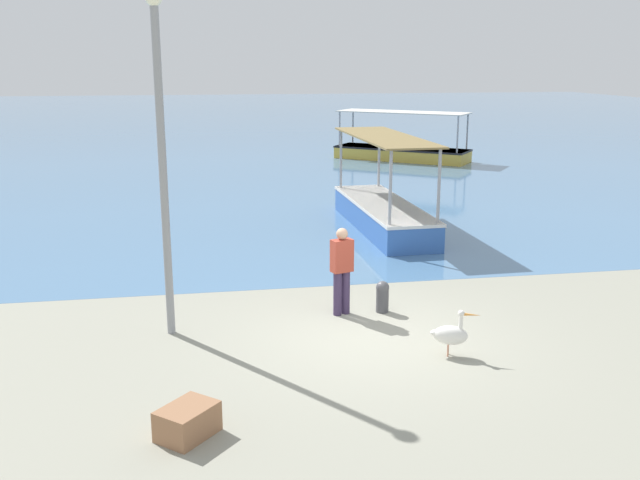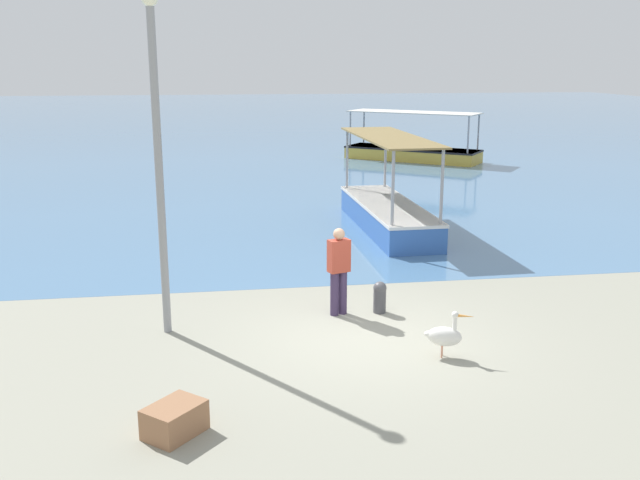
{
  "view_description": "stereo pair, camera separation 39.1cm",
  "coord_description": "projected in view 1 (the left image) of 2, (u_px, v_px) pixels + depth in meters",
  "views": [
    {
      "loc": [
        -2.88,
        -11.36,
        4.71
      ],
      "look_at": [
        -0.29,
        3.5,
        0.91
      ],
      "focal_mm": 40.0,
      "sensor_mm": 36.0,
      "label": 1
    },
    {
      "loc": [
        -2.49,
        -11.42,
        4.71
      ],
      "look_at": [
        -0.29,
        3.5,
        0.91
      ],
      "focal_mm": 40.0,
      "sensor_mm": 36.0,
      "label": 2
    }
  ],
  "objects": [
    {
      "name": "fishing_boat_near_right",
      "position": [
        402.0,
        150.0,
        34.58
      ],
      "size": [
        6.29,
        5.4,
        2.33
      ],
      "color": "gold",
      "rests_on": "harbor_water"
    },
    {
      "name": "pelican",
      "position": [
        451.0,
        334.0,
        11.62
      ],
      "size": [
        0.78,
        0.47,
        0.8
      ],
      "color": "#E0997A",
      "rests_on": "ground"
    },
    {
      "name": "harbor_water",
      "position": [
        230.0,
        120.0,
        58.33
      ],
      "size": [
        110.0,
        90.0,
        0.0
      ],
      "primitive_type": "cube",
      "color": "teal",
      "rests_on": "ground"
    },
    {
      "name": "ground",
      "position": [
        370.0,
        337.0,
        12.48
      ],
      "size": [
        120.0,
        120.0,
        0.0
      ],
      "primitive_type": "plane",
      "color": "gray"
    },
    {
      "name": "fisherman_standing",
      "position": [
        342.0,
        269.0,
        13.41
      ],
      "size": [
        0.45,
        0.34,
        1.69
      ],
      "color": "#3C2D4E",
      "rests_on": "ground"
    },
    {
      "name": "mooring_bollard",
      "position": [
        382.0,
        296.0,
        13.68
      ],
      "size": [
        0.26,
        0.26,
        0.62
      ],
      "color": "#47474C",
      "rests_on": "ground"
    },
    {
      "name": "fishing_boat_center",
      "position": [
        383.0,
        210.0,
        20.43
      ],
      "size": [
        1.73,
        6.02,
        2.66
      ],
      "color": "#3563B2",
      "rests_on": "harbor_water"
    },
    {
      "name": "cargo_crate",
      "position": [
        188.0,
        421.0,
        9.15
      ],
      "size": [
        0.9,
        0.91,
        0.41
      ],
      "primitive_type": "cube",
      "rotation": [
        0.0,
        0.0,
        0.84
      ],
      "color": "#976847",
      "rests_on": "ground"
    },
    {
      "name": "lamp_post",
      "position": [
        162.0,
        149.0,
        11.89
      ],
      "size": [
        0.28,
        0.28,
        5.82
      ],
      "color": "gray",
      "rests_on": "ground"
    }
  ]
}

